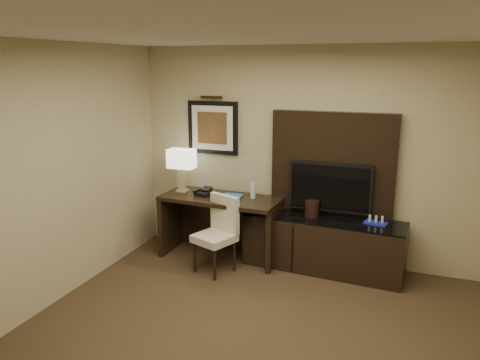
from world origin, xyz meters
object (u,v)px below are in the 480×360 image
at_px(desk_chair, 214,237).
at_px(table_lamp, 182,172).
at_px(water_bottle, 253,191).
at_px(ice_bucket, 312,209).
at_px(credenza, 323,244).
at_px(desk, 221,227).
at_px(desk_phone, 204,192).
at_px(tv, 330,187).
at_px(minibar_tray, 376,220).

bearing_deg(desk_chair, table_lamp, 163.84).
xyz_separation_m(water_bottle, ice_bucket, (0.76, 0.01, -0.16)).
relative_size(credenza, desk_chair, 2.18).
bearing_deg(desk_chair, ice_bucket, 49.00).
distance_m(desk, water_bottle, 0.66).
bearing_deg(table_lamp, credenza, -0.04).
distance_m(table_lamp, ice_bucket, 1.78).
xyz_separation_m(desk, table_lamp, (-0.58, 0.07, 0.68)).
xyz_separation_m(desk_chair, desk_phone, (-0.33, 0.45, 0.42)).
height_order(tv, ice_bucket, tv).
height_order(table_lamp, desk_phone, table_lamp).
xyz_separation_m(tv, minibar_tray, (0.57, -0.14, -0.31)).
bearing_deg(minibar_tray, desk_chair, -163.74).
distance_m(credenza, desk_phone, 1.65).
bearing_deg(desk_chair, tv, 49.49).
xyz_separation_m(tv, water_bottle, (-0.95, -0.12, -0.10)).
height_order(desk, minibar_tray, desk).
distance_m(water_bottle, ice_bucket, 0.77).
height_order(desk_phone, minibar_tray, desk_phone).
bearing_deg(desk_phone, table_lamp, 178.86).
height_order(desk, water_bottle, water_bottle).
bearing_deg(desk_phone, desk_chair, -41.09).
distance_m(credenza, tv, 0.70).
bearing_deg(minibar_tray, desk, -177.78).
bearing_deg(ice_bucket, desk, -175.22).
bearing_deg(credenza, desk_phone, -173.12).
distance_m(desk_chair, ice_bucket, 1.24).
relative_size(desk, tv, 1.53).
bearing_deg(desk_chair, minibar_tray, 37.70).
bearing_deg(desk, minibar_tray, 5.10).
relative_size(table_lamp, ice_bucket, 2.80).
xyz_separation_m(water_bottle, minibar_tray, (1.52, -0.01, -0.21)).
relative_size(desk, credenza, 0.79).
distance_m(credenza, table_lamp, 2.05).
bearing_deg(minibar_tray, tv, 166.65).
distance_m(tv, desk_chair, 1.53).
height_order(desk, desk_phone, desk_phone).
bearing_deg(water_bottle, desk_phone, -171.28).
distance_m(tv, desk_phone, 1.61).
xyz_separation_m(credenza, desk_chair, (-1.22, -0.53, 0.11)).
bearing_deg(water_bottle, desk_chair, -119.10).
xyz_separation_m(tv, desk_chair, (-1.25, -0.67, -0.58)).
distance_m(credenza, water_bottle, 1.09).
height_order(tv, table_lamp, table_lamp).
bearing_deg(desk, credenza, 5.90).
distance_m(desk, tv, 1.50).
xyz_separation_m(table_lamp, ice_bucket, (1.75, 0.03, -0.33)).
xyz_separation_m(desk_chair, ice_bucket, (1.06, 0.55, 0.32)).
xyz_separation_m(credenza, water_bottle, (-0.92, 0.02, 0.58)).
height_order(tv, desk_phone, tv).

